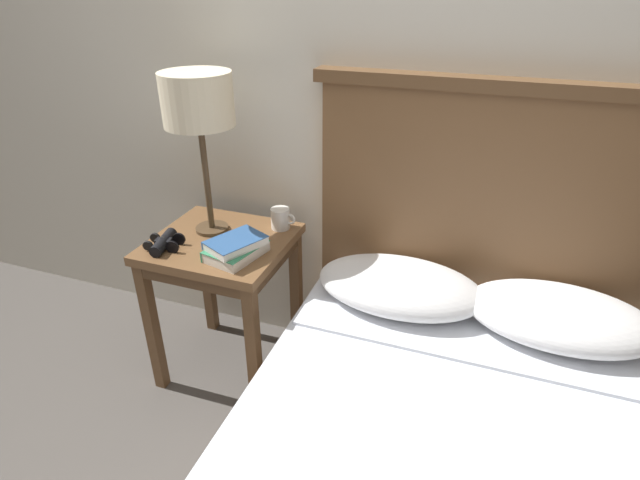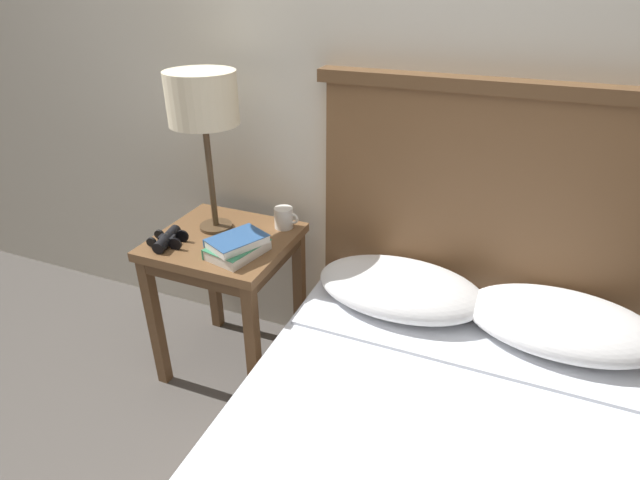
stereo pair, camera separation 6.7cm
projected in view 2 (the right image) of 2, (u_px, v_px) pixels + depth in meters
name	position (u px, v px, depth m)	size (l,w,h in m)	color
wall_back	(384.00, 54.00, 1.75)	(8.00, 0.06, 2.60)	beige
nightstand	(226.00, 259.00, 2.00)	(0.52, 0.49, 0.64)	brown
table_lamp	(202.00, 102.00, 1.79)	(0.26, 0.26, 0.61)	#4C3823
book_on_nightstand	(237.00, 249.00, 1.82)	(0.20, 0.24, 0.04)	silver
book_stacked_on_top	(237.00, 241.00, 1.81)	(0.21, 0.24, 0.03)	silver
binoculars_pair	(167.00, 239.00, 1.89)	(0.15, 0.16, 0.05)	black
coffee_mug	(284.00, 218.00, 2.01)	(0.10, 0.08, 0.08)	silver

